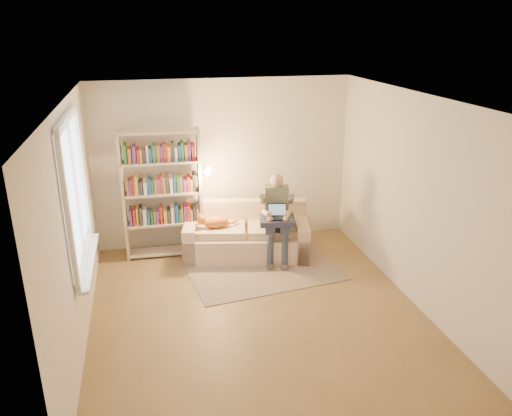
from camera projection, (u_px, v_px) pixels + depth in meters
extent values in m
plane|color=brown|center=(257.00, 311.00, 6.20)|extent=(4.50, 4.50, 0.00)
cube|color=white|center=(257.00, 99.00, 5.29)|extent=(4.00, 4.50, 0.02)
cube|color=silver|center=(74.00, 229.00, 5.32)|extent=(0.02, 4.50, 2.60)
cube|color=silver|center=(414.00, 200.00, 6.17)|extent=(0.02, 4.50, 2.60)
cube|color=silver|center=(224.00, 163.00, 7.80)|extent=(4.00, 0.02, 2.60)
cube|color=silver|center=(325.00, 320.00, 3.69)|extent=(4.00, 0.02, 2.60)
plane|color=white|center=(75.00, 192.00, 5.39)|extent=(0.00, 1.50, 1.50)
cube|color=white|center=(66.00, 118.00, 5.11)|extent=(0.05, 1.50, 0.08)
cube|color=white|center=(85.00, 257.00, 5.66)|extent=(0.05, 1.50, 0.08)
cube|color=white|center=(76.00, 191.00, 5.39)|extent=(0.04, 0.05, 1.50)
cube|color=white|center=(89.00, 261.00, 5.69)|extent=(0.12, 1.52, 0.04)
cube|color=beige|center=(246.00, 244.00, 7.62)|extent=(1.99, 1.20, 0.39)
cube|color=beige|center=(246.00, 212.00, 7.78)|extent=(1.85, 0.57, 0.40)
cube|color=beige|center=(192.00, 239.00, 7.57)|extent=(0.36, 0.86, 0.56)
cube|color=beige|center=(301.00, 238.00, 7.60)|extent=(0.36, 0.86, 0.56)
cube|color=beige|center=(219.00, 230.00, 7.48)|extent=(0.89, 0.71, 0.11)
cube|color=beige|center=(274.00, 229.00, 7.49)|extent=(0.89, 0.71, 0.11)
cube|color=slate|center=(276.00, 201.00, 7.41)|extent=(0.38, 0.26, 0.48)
sphere|color=tan|center=(277.00, 180.00, 7.28)|extent=(0.19, 0.19, 0.19)
cube|color=#383F4E|center=(270.00, 225.00, 7.29)|extent=(0.22, 0.42, 0.15)
cube|color=#383F4E|center=(284.00, 225.00, 7.30)|extent=(0.22, 0.42, 0.15)
cylinder|color=#383F4E|center=(270.00, 251.00, 7.22)|extent=(0.10, 0.10, 0.52)
cylinder|color=#383F4E|center=(285.00, 251.00, 7.23)|extent=(0.10, 0.10, 0.52)
ellipsoid|color=orange|center=(218.00, 222.00, 7.40)|extent=(0.41, 0.28, 0.17)
sphere|color=orange|center=(203.00, 219.00, 7.35)|extent=(0.13, 0.13, 0.13)
cylinder|color=orange|center=(232.00, 223.00, 7.46)|extent=(0.19, 0.07, 0.05)
cube|color=#24293F|center=(273.00, 220.00, 7.25)|extent=(0.58, 0.50, 0.08)
cube|color=black|center=(274.00, 218.00, 7.20)|extent=(0.31, 0.24, 0.02)
cube|color=black|center=(273.00, 209.00, 7.27)|extent=(0.28, 0.13, 0.18)
plane|color=#8CA5CC|center=(273.00, 209.00, 7.27)|extent=(0.26, 0.13, 0.24)
cube|color=beige|center=(123.00, 197.00, 7.28)|extent=(0.05, 0.30, 1.95)
cube|color=beige|center=(200.00, 192.00, 7.48)|extent=(0.05, 0.30, 1.95)
cube|color=beige|center=(166.00, 251.00, 7.70)|extent=(1.17, 0.33, 0.03)
cube|color=beige|center=(164.00, 223.00, 7.54)|extent=(1.17, 0.33, 0.03)
cube|color=beige|center=(162.00, 193.00, 7.37)|extent=(1.17, 0.33, 0.03)
cube|color=beige|center=(160.00, 162.00, 7.21)|extent=(1.17, 0.33, 0.03)
cube|color=beige|center=(158.00, 131.00, 7.05)|extent=(1.17, 0.33, 0.03)
cube|color=gold|center=(164.00, 214.00, 7.49)|extent=(1.00, 0.27, 0.23)
cube|color=#333338|center=(162.00, 184.00, 7.33)|extent=(1.00, 0.27, 0.23)
cube|color=silver|center=(159.00, 153.00, 7.16)|extent=(1.00, 0.27, 0.23)
cylinder|color=beige|center=(194.00, 189.00, 7.45)|extent=(0.11, 0.11, 0.04)
cone|color=beige|center=(206.00, 171.00, 7.26)|extent=(0.13, 0.16, 0.16)
cube|color=gray|center=(265.00, 272.00, 7.15)|extent=(2.24, 1.50, 0.01)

